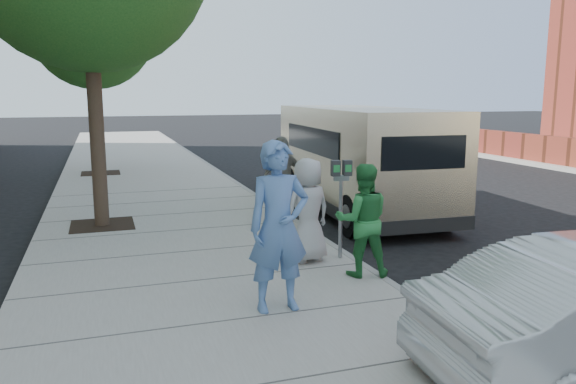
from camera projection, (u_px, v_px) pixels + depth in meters
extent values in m
plane|color=black|center=(246.00, 255.00, 9.55)|extent=(120.00, 120.00, 0.00)
cube|color=gray|center=(187.00, 256.00, 9.23)|extent=(5.00, 60.00, 0.15)
cube|color=gray|center=(324.00, 243.00, 9.99)|extent=(0.12, 60.00, 0.16)
cube|color=black|center=(102.00, 225.00, 11.05)|extent=(1.20, 1.20, 0.01)
cylinder|color=#38281E|center=(96.00, 124.00, 10.70)|extent=(0.28, 0.28, 3.96)
cube|color=black|center=(101.00, 173.00, 18.15)|extent=(1.20, 1.20, 0.01)
cylinder|color=#38281E|center=(97.00, 118.00, 17.84)|extent=(0.28, 0.28, 3.52)
sphere|color=#1C551C|center=(92.00, 27.00, 17.35)|extent=(3.80, 3.80, 3.80)
sphere|color=#1C551C|center=(112.00, 9.00, 17.07)|extent=(2.85, 2.85, 2.85)
sphere|color=#1C551C|center=(75.00, 18.00, 17.61)|extent=(2.66, 2.66, 2.66)
cylinder|color=gray|center=(341.00, 220.00, 8.76)|extent=(0.06, 0.06, 1.23)
cube|color=gray|center=(341.00, 178.00, 8.64)|extent=(0.25, 0.09, 0.09)
cube|color=#2D2D30|center=(336.00, 168.00, 8.60)|extent=(0.14, 0.12, 0.24)
cube|color=#2D2D30|center=(347.00, 168.00, 8.64)|extent=(0.14, 0.12, 0.24)
cube|color=beige|center=(360.00, 156.00, 12.68)|extent=(2.50, 5.97, 2.16)
cube|color=beige|center=(316.00, 163.00, 15.81)|extent=(2.03, 0.71, 0.92)
cube|color=black|center=(424.00, 153.00, 9.82)|extent=(1.63, 0.11, 0.60)
cylinder|color=black|center=(296.00, 184.00, 14.42)|extent=(0.33, 0.84, 0.82)
cylinder|color=black|center=(364.00, 181.00, 14.92)|extent=(0.33, 0.84, 0.82)
cylinder|color=black|center=(353.00, 216.00, 10.64)|extent=(0.33, 0.84, 0.82)
cylinder|color=black|center=(443.00, 211.00, 11.13)|extent=(0.33, 0.84, 0.82)
imported|color=#547AB3|center=(279.00, 227.00, 6.59)|extent=(0.75, 0.50, 2.03)
imported|color=#297D3B|center=(363.00, 220.00, 7.89)|extent=(0.92, 0.80, 1.60)
imported|color=#A6A7A9|center=(308.00, 210.00, 8.56)|extent=(0.88, 0.68, 1.60)
imported|color=slate|center=(283.00, 179.00, 11.27)|extent=(1.08, 0.67, 1.72)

